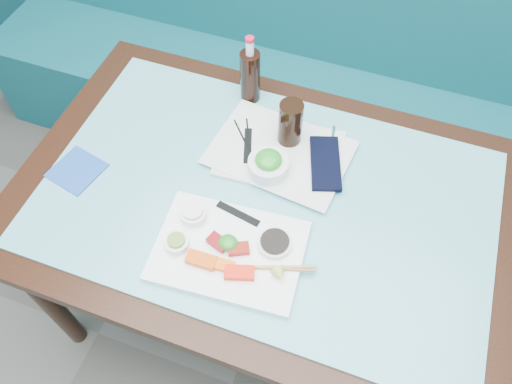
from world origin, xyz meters
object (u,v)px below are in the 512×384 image
(dining_table, at_px, (266,214))
(sashimi_plate, at_px, (229,251))
(seaweed_bowl, at_px, (268,166))
(cola_bottle_body, at_px, (250,77))
(blue_napkin, at_px, (77,170))
(serving_tray, at_px, (280,154))
(booth_bench, at_px, (329,92))
(cola_glass, at_px, (290,123))

(dining_table, relative_size, sashimi_plate, 3.76)
(dining_table, bearing_deg, seaweed_bowl, 105.91)
(cola_bottle_body, xyz_separation_m, blue_napkin, (-0.36, -0.44, -0.08))
(sashimi_plate, xyz_separation_m, seaweed_bowl, (0.01, 0.27, 0.03))
(sashimi_plate, relative_size, serving_tray, 1.09)
(booth_bench, distance_m, seaweed_bowl, 0.87)
(sashimi_plate, xyz_separation_m, cola_glass, (0.03, 0.40, 0.07))
(serving_tray, relative_size, blue_napkin, 2.63)
(sashimi_plate, bearing_deg, cola_bottle_body, 99.96)
(dining_table, bearing_deg, booth_bench, 90.00)
(sashimi_plate, distance_m, serving_tray, 0.35)
(dining_table, xyz_separation_m, sashimi_plate, (-0.03, -0.19, 0.10))
(serving_tray, bearing_deg, sashimi_plate, -97.52)
(booth_bench, relative_size, seaweed_bowl, 26.42)
(booth_bench, relative_size, sashimi_plate, 8.06)
(serving_tray, bearing_deg, blue_napkin, -158.37)
(dining_table, distance_m, blue_napkin, 0.55)
(seaweed_bowl, bearing_deg, booth_bench, 88.38)
(booth_bench, height_order, cola_bottle_body, booth_bench)
(serving_tray, distance_m, seaweed_bowl, 0.08)
(seaweed_bowl, height_order, cola_bottle_body, cola_bottle_body)
(booth_bench, distance_m, sashimi_plate, 1.11)
(cola_glass, bearing_deg, sashimi_plate, -94.56)
(serving_tray, bearing_deg, cola_glass, 75.80)
(booth_bench, height_order, serving_tray, booth_bench)
(booth_bench, bearing_deg, serving_tray, -90.97)
(cola_glass, height_order, blue_napkin, cola_glass)
(seaweed_bowl, bearing_deg, cola_glass, 81.25)
(dining_table, distance_m, cola_bottle_body, 0.42)
(seaweed_bowl, xyz_separation_m, cola_bottle_body, (-0.15, 0.26, 0.05))
(sashimi_plate, xyz_separation_m, cola_bottle_body, (-0.14, 0.53, 0.08))
(dining_table, bearing_deg, cola_glass, 90.45)
(serving_tray, xyz_separation_m, blue_napkin, (-0.52, -0.25, -0.00))
(seaweed_bowl, relative_size, cola_bottle_body, 0.65)
(booth_bench, bearing_deg, sashimi_plate, -91.85)
(booth_bench, xyz_separation_m, cola_glass, (-0.00, -0.63, 0.47))
(seaweed_bowl, height_order, blue_napkin, seaweed_bowl)
(dining_table, relative_size, serving_tray, 4.10)
(dining_table, bearing_deg, cola_bottle_body, 116.81)
(dining_table, relative_size, seaweed_bowl, 12.33)
(booth_bench, distance_m, serving_tray, 0.79)
(serving_tray, height_order, cola_glass, cola_glass)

